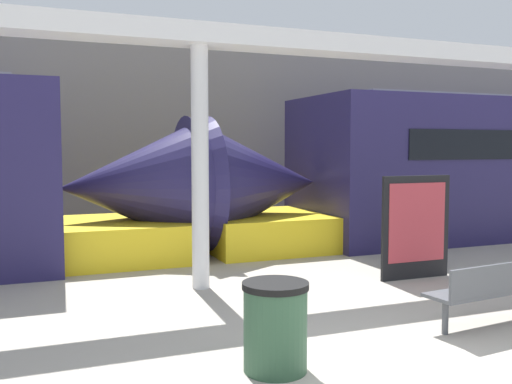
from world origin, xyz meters
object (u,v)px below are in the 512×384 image
Objects in this scene: trash_bin at (275,326)px; support_column_near at (200,169)px; bench_near at (491,288)px; poster_board at (416,227)px.

trash_bin is 0.24× the size of support_column_near.
poster_board is at bearing 65.92° from bench_near.
bench_near is at bearing -49.78° from support_column_near.
bench_near is 0.45× the size of support_column_near.
support_column_near is at bearing 123.99° from bench_near.
support_column_near is at bearing 85.91° from trash_bin.
trash_bin is 4.36m from poster_board.
poster_board is (3.50, 2.57, 0.40)m from trash_bin.
trash_bin is (-2.75, -0.24, -0.05)m from bench_near.
trash_bin is 0.51× the size of poster_board.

